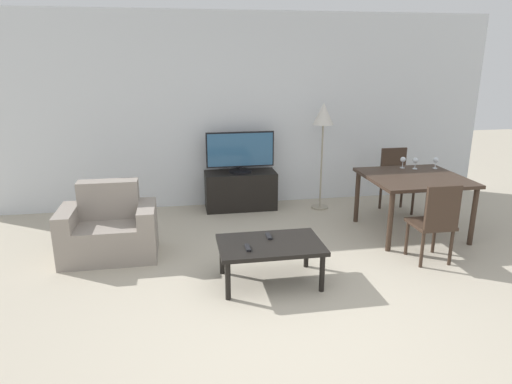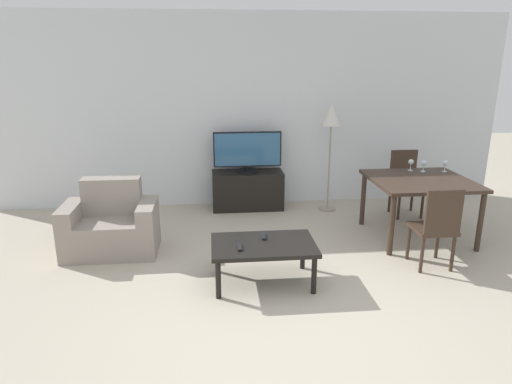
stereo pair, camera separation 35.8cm
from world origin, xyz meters
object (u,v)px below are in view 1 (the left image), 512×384
object	(u,v)px
wine_glass_left	(403,160)
wine_glass_right	(416,161)
tv_stand	(241,190)
remote_secondary	(269,236)
wine_glass_center	(436,161)
dining_chair_far	(395,177)
floor_lamp	(323,120)
remote_primary	(248,248)
tv	(240,152)
dining_table	(414,182)
dining_chair_near	(435,220)
coffee_table	(270,247)
armchair	(109,231)

from	to	relation	value
wine_glass_left	wine_glass_right	xyz separation A→B (m)	(0.13, -0.07, 0.00)
tv_stand	remote_secondary	distance (m)	2.13
wine_glass_center	remote_secondary	bearing A→B (deg)	-154.61
wine_glass_center	dining_chair_far	bearing A→B (deg)	114.97
floor_lamp	wine_glass_right	bearing A→B (deg)	-38.04
dining_chair_far	wine_glass_left	xyz separation A→B (m)	(-0.15, -0.44, 0.35)
floor_lamp	tv_stand	bearing A→B (deg)	170.70
remote_primary	remote_secondary	world-z (taller)	same
tv	floor_lamp	distance (m)	1.22
dining_table	dining_chair_far	distance (m)	0.89
dining_chair_near	remote_primary	xyz separation A→B (m)	(-2.00, -0.22, -0.06)
remote_secondary	wine_glass_left	world-z (taller)	wine_glass_left
coffee_table	floor_lamp	distance (m)	2.55
coffee_table	armchair	bearing A→B (deg)	150.64
remote_primary	armchair	bearing A→B (deg)	143.86
wine_glass_left	coffee_table	bearing A→B (deg)	-145.54
floor_lamp	remote_primary	distance (m)	2.72
wine_glass_left	tv	bearing A→B (deg)	156.04
tv_stand	wine_glass_left	bearing A→B (deg)	-24.02
floor_lamp	wine_glass_right	size ratio (longest dim) A/B	10.28
tv	floor_lamp	bearing A→B (deg)	-9.19
tv	dining_table	distance (m)	2.33
wine_glass_left	dining_table	bearing A→B (deg)	-97.13
dining_chair_near	wine_glass_left	world-z (taller)	dining_chair_near
dining_chair_far	wine_glass_right	size ratio (longest dim) A/B	5.99
coffee_table	remote_secondary	xyz separation A→B (m)	(0.01, 0.14, 0.06)
remote_primary	wine_glass_right	distance (m)	2.80
coffee_table	dining_chair_far	bearing A→B (deg)	40.16
armchair	tv	xyz separation A→B (m)	(1.63, 1.37, 0.53)
armchair	tv	distance (m)	2.19
tv_stand	dining_table	xyz separation A→B (m)	(1.93, -1.29, 0.38)
wine_glass_right	wine_glass_left	bearing A→B (deg)	150.57
armchair	tv_stand	distance (m)	2.13
tv_stand	remote_secondary	bearing A→B (deg)	-90.57
tv_stand	coffee_table	distance (m)	2.27
wine_glass_center	wine_glass_right	world-z (taller)	same
armchair	remote_primary	world-z (taller)	armchair
remote_secondary	wine_glass_center	distance (m)	2.69
dining_chair_far	armchair	bearing A→B (deg)	-166.11
dining_chair_far	floor_lamp	distance (m)	1.30
coffee_table	remote_primary	bearing A→B (deg)	-157.32
armchair	dining_chair_near	distance (m)	3.46
coffee_table	dining_table	size ratio (longest dim) A/B	0.87
remote_primary	wine_glass_right	size ratio (longest dim) A/B	1.03
armchair	wine_glass_right	size ratio (longest dim) A/B	6.86
coffee_table	dining_chair_far	xyz separation A→B (m)	(2.17, 1.83, 0.12)
dining_table	remote_secondary	size ratio (longest dim) A/B	7.56
armchair	dining_chair_far	distance (m)	3.88
armchair	remote_primary	distance (m)	1.69
tv_stand	remote_secondary	size ratio (longest dim) A/B	6.66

